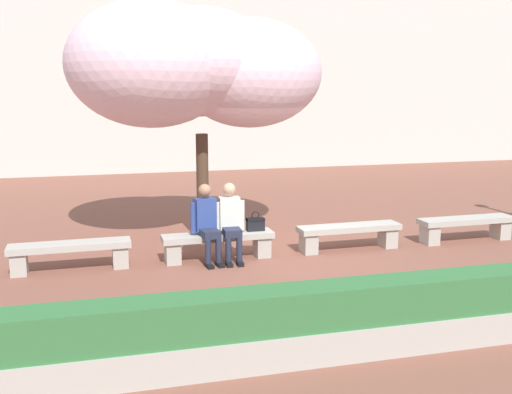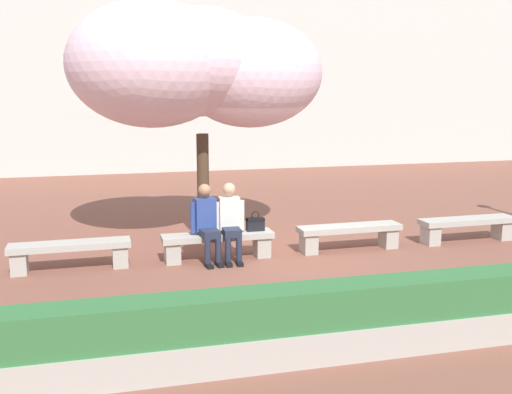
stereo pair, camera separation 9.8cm
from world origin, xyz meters
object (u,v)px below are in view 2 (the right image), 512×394
Objects in this scene: stone_bench_center at (349,233)px; stone_bench_near_east at (467,226)px; stone_bench_west_end at (70,251)px; stone_bench_near_west at (218,242)px; handbag at (255,223)px; cherry_tree_main at (195,66)px; person_seated_left at (207,220)px; person_seated_right at (230,219)px.

stone_bench_near_east is at bearing 0.00° from stone_bench_center.
stone_bench_near_west is at bearing 0.00° from stone_bench_west_end.
stone_bench_center is 5.53× the size of handbag.
stone_bench_near_west is 0.41× the size of cherry_tree_main.
stone_bench_near_west is 4.74m from stone_bench_near_east.
handbag reaches higher than stone_bench_near_west.
stone_bench_west_end is 2.37m from stone_bench_near_west.
cherry_tree_main is at bearing 119.39° from handbag.
stone_bench_near_east is at bearing 0.00° from stone_bench_near_west.
person_seated_left reaches higher than stone_bench_near_east.
person_seated_right reaches higher than stone_bench_center.
handbag is at bearing 9.95° from person_seated_right.
stone_bench_west_end is 0.41× the size of cherry_tree_main.
stone_bench_west_end is at bearing 180.00° from stone_bench_near_west.
cherry_tree_main is at bearing 87.09° from person_seated_left.
stone_bench_west_end and stone_bench_near_west have the same top height.
stone_bench_center is 2.21m from person_seated_right.
handbag is (3.03, 0.03, 0.27)m from stone_bench_west_end.
person_seated_right is at bearing -0.09° from person_seated_left.
handbag is 0.07× the size of cherry_tree_main.
handbag is at bearing -60.61° from cherry_tree_main.
person_seated_left is at bearing 179.91° from person_seated_right.
handbag is (0.85, 0.08, -0.12)m from person_seated_left.
stone_bench_near_east is (7.11, 0.00, 0.00)m from stone_bench_west_end.
person_seated_right is at bearing -170.05° from handbag.
person_seated_left is 0.40m from person_seated_right.
stone_bench_near_west and stone_bench_near_east have the same top height.
cherry_tree_main reaches higher than person_seated_right.
person_seated_right is (-2.17, -0.05, 0.39)m from stone_bench_center.
stone_bench_west_end and stone_bench_center have the same top height.
person_seated_left is 1.00× the size of person_seated_right.
stone_bench_near_east is 0.41× the size of cherry_tree_main.
stone_bench_west_end is 1.00× the size of stone_bench_near_east.
stone_bench_west_end is 5.53× the size of handbag.
cherry_tree_main reaches higher than handbag.
handbag reaches higher than stone_bench_west_end.
stone_bench_near_west is 3.24m from cherry_tree_main.
stone_bench_near_west is 1.45× the size of person_seated_left.
stone_bench_near_west is 0.44m from person_seated_left.
person_seated_left reaches higher than stone_bench_near_west.
person_seated_left reaches higher than stone_bench_center.
stone_bench_near_west is 0.71m from handbag.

